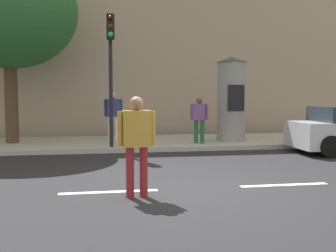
{
  "coord_description": "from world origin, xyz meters",
  "views": [
    {
      "loc": [
        -1.87,
        -7.29,
        1.76
      ],
      "look_at": [
        -0.27,
        2.0,
        1.05
      ],
      "focal_mm": 42.85,
      "sensor_mm": 36.0,
      "label": 1
    }
  ],
  "objects_px": {
    "pedestrian_near_pole": "(137,138)",
    "pedestrian_with_bag": "(113,112)",
    "poster_column": "(231,98)",
    "pedestrian_with_backpack": "(199,117)",
    "traffic_light": "(111,58)",
    "street_tree": "(9,11)"
  },
  "relations": [
    {
      "from": "poster_column",
      "to": "street_tree",
      "type": "bearing_deg",
      "value": 174.87
    },
    {
      "from": "street_tree",
      "to": "pedestrian_with_backpack",
      "type": "relative_size",
      "value": 4.1
    },
    {
      "from": "traffic_light",
      "to": "street_tree",
      "type": "distance_m",
      "value": 4.14
    },
    {
      "from": "pedestrian_near_pole",
      "to": "poster_column",
      "type": "bearing_deg",
      "value": 59.64
    },
    {
      "from": "street_tree",
      "to": "pedestrian_near_pole",
      "type": "relative_size",
      "value": 3.66
    },
    {
      "from": "traffic_light",
      "to": "pedestrian_near_pole",
      "type": "bearing_deg",
      "value": -87.34
    },
    {
      "from": "pedestrian_near_pole",
      "to": "pedestrian_with_backpack",
      "type": "xyz_separation_m",
      "value": [
        2.7,
        6.28,
        0.02
      ]
    },
    {
      "from": "traffic_light",
      "to": "pedestrian_with_backpack",
      "type": "relative_size",
      "value": 2.61
    },
    {
      "from": "poster_column",
      "to": "pedestrian_with_bag",
      "type": "height_order",
      "value": "poster_column"
    },
    {
      "from": "pedestrian_with_backpack",
      "to": "traffic_light",
      "type": "bearing_deg",
      "value": -168.71
    },
    {
      "from": "pedestrian_with_backpack",
      "to": "poster_column",
      "type": "bearing_deg",
      "value": 23.0
    },
    {
      "from": "poster_column",
      "to": "pedestrian_with_backpack",
      "type": "xyz_separation_m",
      "value": [
        -1.31,
        -0.56,
        -0.61
      ]
    },
    {
      "from": "traffic_light",
      "to": "poster_column",
      "type": "relative_size",
      "value": 1.36
    },
    {
      "from": "traffic_light",
      "to": "pedestrian_with_backpack",
      "type": "height_order",
      "value": "traffic_light"
    },
    {
      "from": "traffic_light",
      "to": "pedestrian_near_pole",
      "type": "distance_m",
      "value": 5.99
    },
    {
      "from": "street_tree",
      "to": "pedestrian_with_backpack",
      "type": "height_order",
      "value": "street_tree"
    },
    {
      "from": "pedestrian_near_pole",
      "to": "pedestrian_with_bag",
      "type": "height_order",
      "value": "pedestrian_with_bag"
    },
    {
      "from": "poster_column",
      "to": "pedestrian_with_backpack",
      "type": "bearing_deg",
      "value": -157.0
    },
    {
      "from": "traffic_light",
      "to": "poster_column",
      "type": "distance_m",
      "value": 4.59
    },
    {
      "from": "traffic_light",
      "to": "poster_column",
      "type": "bearing_deg",
      "value": 15.04
    },
    {
      "from": "traffic_light",
      "to": "pedestrian_with_backpack",
      "type": "xyz_separation_m",
      "value": [
        2.96,
        0.59,
        -1.85
      ]
    },
    {
      "from": "poster_column",
      "to": "pedestrian_near_pole",
      "type": "distance_m",
      "value": 7.95
    }
  ]
}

